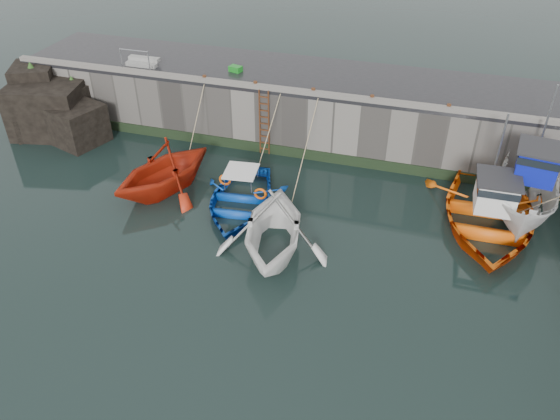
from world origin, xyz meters
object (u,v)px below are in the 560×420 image
(ladder, at_px, (264,123))
(boat_near_blue, at_px, (240,206))
(boat_near_blacktrim, at_px, (273,250))
(bollard_e, at_px, (449,107))
(bollard_c, at_px, (313,91))
(bollard_a, at_px, (204,78))
(bollard_b, at_px, (255,84))
(boat_far_orange, at_px, (488,213))
(boat_near_white, at_px, (166,189))
(fish_crate, at_px, (236,69))
(boat_far_white, at_px, (527,193))
(bollard_d, at_px, (372,98))

(ladder, distance_m, boat_near_blue, 4.80)
(boat_near_blacktrim, bearing_deg, bollard_e, 41.97)
(bollard_e, bearing_deg, bollard_c, 180.00)
(bollard_a, height_order, bollard_b, same)
(boat_near_blacktrim, distance_m, boat_far_orange, 8.58)
(boat_far_orange, height_order, bollard_b, boat_far_orange)
(boat_far_orange, xyz_separation_m, bollard_a, (-13.13, 3.13, 2.81))
(boat_near_white, xyz_separation_m, boat_near_blacktrim, (5.69, -2.59, 0.00))
(boat_near_blue, xyz_separation_m, bollard_a, (-3.39, 4.85, 3.30))
(boat_near_white, distance_m, bollard_e, 12.46)
(bollard_c, bearing_deg, boat_far_orange, -21.52)
(boat_near_white, height_order, bollard_e, bollard_e)
(boat_near_blacktrim, distance_m, bollard_e, 9.59)
(fish_crate, bearing_deg, boat_far_orange, -6.34)
(boat_near_blacktrim, xyz_separation_m, boat_far_orange, (7.54, 4.06, 0.49))
(ladder, relative_size, boat_near_blue, 0.61)
(boat_near_white, xyz_separation_m, bollard_a, (0.10, 4.60, 3.30))
(boat_near_white, relative_size, fish_crate, 8.52)
(bollard_e, bearing_deg, fish_crate, 171.16)
(boat_near_blue, distance_m, fish_crate, 7.61)
(boat_far_white, xyz_separation_m, bollard_a, (-14.49, 2.12, 2.28))
(bollard_c, relative_size, bollard_e, 1.00)
(boat_near_blacktrim, xyz_separation_m, bollard_a, (-5.59, 7.19, 3.30))
(boat_near_blue, distance_m, bollard_b, 5.93)
(ladder, distance_m, boat_far_orange, 10.57)
(boat_far_orange, relative_size, bollard_b, 26.39)
(bollard_b, bearing_deg, bollard_d, 0.00)
(boat_far_orange, height_order, bollard_e, boat_far_orange)
(fish_crate, height_order, bollard_b, bollard_b)
(ladder, height_order, boat_far_white, boat_far_white)
(bollard_d, bearing_deg, bollard_e, 0.00)
(boat_near_blacktrim, height_order, bollard_c, bollard_c)
(boat_far_orange, relative_size, bollard_d, 26.39)
(boat_far_white, bearing_deg, boat_far_orange, -135.94)
(boat_far_white, xyz_separation_m, bollard_c, (-9.29, 2.12, 2.28))
(boat_near_blacktrim, xyz_separation_m, fish_crate, (-4.64, 8.75, 3.29))
(boat_near_blacktrim, xyz_separation_m, boat_far_white, (8.91, 5.07, 1.02))
(boat_far_white, relative_size, bollard_b, 23.24)
(boat_far_orange, bearing_deg, boat_near_white, -174.87)
(boat_near_blue, xyz_separation_m, boat_far_white, (11.11, 2.73, 1.02))
(bollard_d, relative_size, bollard_e, 1.00)
(boat_near_blacktrim, relative_size, bollard_a, 18.19)
(boat_near_blue, height_order, fish_crate, fish_crate)
(boat_near_blacktrim, height_order, boat_far_white, boat_far_white)
(boat_far_white, relative_size, bollard_d, 23.24)
(bollard_c, distance_m, bollard_e, 5.80)
(boat_near_blue, xyz_separation_m, fish_crate, (-2.44, 6.41, 3.29))
(boat_near_white, height_order, bollard_c, bollard_c)
(boat_near_blacktrim, height_order, bollard_e, bollard_e)
(boat_far_white, xyz_separation_m, fish_crate, (-13.54, 3.68, 2.27))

